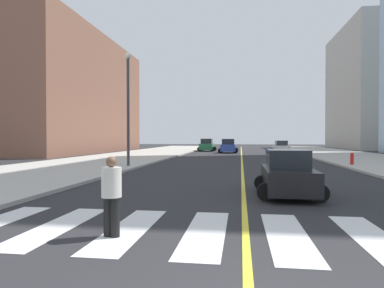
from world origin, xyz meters
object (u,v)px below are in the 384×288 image
(pedestrian_crossing, at_px, (112,193))
(fire_hydrant, at_px, (352,159))
(car_green_fourth, at_px, (207,145))
(car_white_third, at_px, (281,147))
(street_lamp, at_px, (128,100))
(car_black_second, at_px, (288,174))
(car_blue_nearest, at_px, (228,146))

(pedestrian_crossing, xyz_separation_m, fire_hydrant, (11.00, 19.96, -0.38))
(car_green_fourth, bearing_deg, car_white_third, -27.87)
(pedestrian_crossing, bearing_deg, fire_hydrant, -104.16)
(pedestrian_crossing, height_order, street_lamp, street_lamp)
(car_green_fourth, xyz_separation_m, fire_hydrant, (13.55, -27.49, -0.36))
(pedestrian_crossing, xyz_separation_m, street_lamp, (-5.23, 16.69, 3.90))
(car_white_third, bearing_deg, fire_hydrant, 95.30)
(car_black_second, height_order, car_white_third, car_white_third)
(car_blue_nearest, xyz_separation_m, car_green_fourth, (-3.59, 5.79, 0.01))
(car_blue_nearest, height_order, car_black_second, car_blue_nearest)
(pedestrian_crossing, distance_m, fire_hydrant, 22.79)
(street_lamp, bearing_deg, car_green_fourth, 85.01)
(car_black_second, height_order, street_lamp, street_lamp)
(car_white_third, xyz_separation_m, fire_hydrant, (2.69, -21.48, -0.24))
(car_black_second, height_order, car_green_fourth, car_green_fourth)
(car_white_third, bearing_deg, pedestrian_crossing, 76.82)
(car_black_second, bearing_deg, car_blue_nearest, -84.36)
(pedestrian_crossing, bearing_deg, car_black_second, -112.16)
(car_black_second, relative_size, car_green_fourth, 0.85)
(pedestrian_crossing, relative_size, fire_hydrant, 1.96)
(car_black_second, xyz_separation_m, fire_hydrant, (6.51, 13.96, -0.22))
(car_white_third, xyz_separation_m, pedestrian_crossing, (-8.31, -41.44, 0.14))
(car_black_second, relative_size, street_lamp, 0.47)
(car_blue_nearest, bearing_deg, car_black_second, -84.11)
(car_blue_nearest, xyz_separation_m, pedestrian_crossing, (-1.05, -41.66, 0.03))
(car_white_third, relative_size, pedestrian_crossing, 2.28)
(car_black_second, xyz_separation_m, pedestrian_crossing, (-4.50, -6.00, 0.17))
(car_blue_nearest, xyz_separation_m, street_lamp, (-6.28, -24.97, 3.94))
(pedestrian_crossing, bearing_deg, car_green_fourth, -72.22)
(pedestrian_crossing, bearing_deg, street_lamp, -57.89)
(car_white_third, bearing_deg, car_green_fourth, -30.80)
(car_black_second, xyz_separation_m, street_lamp, (-9.73, 10.69, 4.07))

